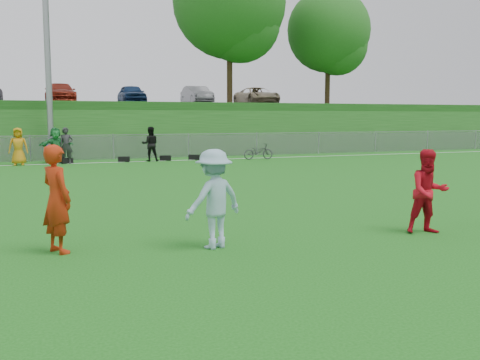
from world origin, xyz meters
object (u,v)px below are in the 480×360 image
player_red_center (429,192)px  recycling_bin (53,154)px  player_red_left (57,199)px  bicycle (258,151)px  player_blue (214,199)px

player_red_center → recycling_bin: size_ratio=1.89×
player_red_left → bicycle: player_red_left is taller
player_red_center → recycling_bin: bearing=121.2°
player_red_left → player_red_center: (6.53, -0.95, -0.08)m
player_red_center → bicycle: size_ratio=1.02×
player_blue → bicycle: size_ratio=1.06×
player_red_center → player_blue: bearing=-171.4°
player_red_left → recycling_bin: (0.44, 18.15, -0.45)m
recycling_bin → player_blue: bearing=-83.9°
player_red_center → bicycle: (3.84, 17.31, -0.38)m
player_blue → bicycle: (7.93, 16.95, -0.42)m
player_red_center → bicycle: bearing=91.0°
player_blue → recycling_bin: player_blue is taller
player_red_center → player_blue: (-4.09, 0.35, 0.04)m
player_blue → player_red_left: bearing=-32.7°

